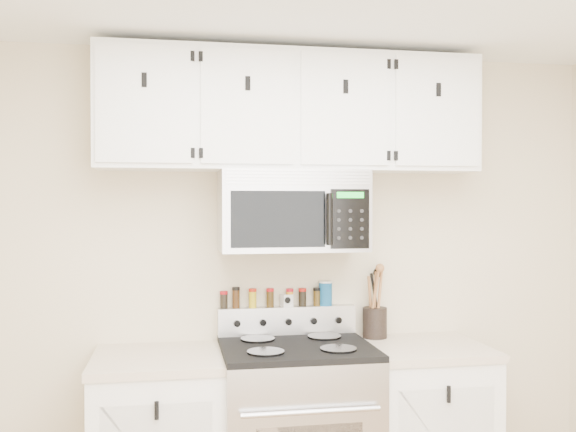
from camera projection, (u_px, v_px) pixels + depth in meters
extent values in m
cube|color=beige|center=(286.00, 279.00, 3.56)|extent=(3.50, 0.01, 2.50)
cube|color=black|center=(297.00, 348.00, 3.25)|extent=(0.76, 0.65, 0.03)
cube|color=#B7B7BA|center=(287.00, 320.00, 3.53)|extent=(0.76, 0.08, 0.15)
cylinder|color=black|center=(266.00, 352.00, 3.07)|extent=(0.18, 0.18, 0.01)
cylinder|color=black|center=(339.00, 349.00, 3.13)|extent=(0.18, 0.18, 0.01)
cylinder|color=black|center=(258.00, 339.00, 3.37)|extent=(0.18, 0.18, 0.01)
cylinder|color=black|center=(324.00, 337.00, 3.43)|extent=(0.18, 0.18, 0.01)
cube|color=#BEAB91|center=(158.00, 359.00, 3.15)|extent=(0.64, 0.62, 0.04)
cube|color=#BEAB91|center=(423.00, 348.00, 3.40)|extent=(0.64, 0.62, 0.04)
cube|color=#9E9EA3|center=(292.00, 211.00, 3.37)|extent=(0.76, 0.38, 0.42)
cube|color=#B7B7BA|center=(299.00, 177.00, 3.17)|extent=(0.73, 0.01, 0.08)
cube|color=black|center=(278.00, 219.00, 3.16)|extent=(0.47, 0.01, 0.28)
cube|color=black|center=(350.00, 219.00, 3.22)|extent=(0.20, 0.01, 0.30)
cylinder|color=black|center=(330.00, 219.00, 3.17)|extent=(0.03, 0.03, 0.26)
cube|color=white|center=(291.00, 112.00, 3.39)|extent=(2.00, 0.33, 0.62)
cube|color=white|center=(144.00, 103.00, 3.09)|extent=(0.46, 0.01, 0.57)
cube|color=black|center=(144.00, 80.00, 3.08)|extent=(0.02, 0.01, 0.07)
cube|color=white|center=(248.00, 106.00, 3.17)|extent=(0.46, 0.01, 0.57)
cube|color=black|center=(248.00, 83.00, 3.16)|extent=(0.03, 0.01, 0.07)
cube|color=white|center=(345.00, 109.00, 3.26)|extent=(0.46, 0.01, 0.57)
cube|color=black|center=(346.00, 87.00, 3.25)|extent=(0.03, 0.01, 0.07)
cube|color=white|center=(438.00, 111.00, 3.35)|extent=(0.46, 0.01, 0.57)
cube|color=black|center=(439.00, 90.00, 3.34)|extent=(0.02, 0.01, 0.07)
cylinder|color=black|center=(375.00, 323.00, 3.57)|extent=(0.13, 0.13, 0.17)
cylinder|color=#935F35|center=(375.00, 300.00, 3.56)|extent=(0.02, 0.02, 0.31)
cylinder|color=#935F35|center=(379.00, 298.00, 3.56)|extent=(0.02, 0.02, 0.34)
cylinder|color=#935F35|center=(370.00, 301.00, 3.57)|extent=(0.02, 0.02, 0.29)
cylinder|color=black|center=(375.00, 300.00, 3.59)|extent=(0.02, 0.02, 0.30)
cylinder|color=#935F35|center=(374.00, 299.00, 3.54)|extent=(0.02, 0.02, 0.33)
cube|color=silver|center=(287.00, 300.00, 3.53)|extent=(0.07, 0.06, 0.07)
cylinder|color=#145289|center=(325.00, 294.00, 3.57)|extent=(0.07, 0.07, 0.13)
cylinder|color=white|center=(325.00, 282.00, 3.56)|extent=(0.07, 0.07, 0.01)
cylinder|color=black|center=(224.00, 301.00, 3.47)|extent=(0.04, 0.04, 0.08)
cylinder|color=#9A0B12|center=(224.00, 293.00, 3.47)|extent=(0.04, 0.04, 0.02)
cylinder|color=#39210D|center=(236.00, 299.00, 3.48)|extent=(0.04, 0.04, 0.10)
cylinder|color=black|center=(236.00, 289.00, 3.48)|extent=(0.04, 0.04, 0.02)
cylinder|color=gold|center=(253.00, 300.00, 3.49)|extent=(0.04, 0.04, 0.09)
cylinder|color=#AA1E0D|center=(253.00, 290.00, 3.49)|extent=(0.04, 0.04, 0.02)
cylinder|color=#39270D|center=(270.00, 299.00, 3.51)|extent=(0.04, 0.04, 0.09)
cylinder|color=#AA0D11|center=(270.00, 290.00, 3.51)|extent=(0.04, 0.04, 0.02)
cylinder|color=orange|center=(290.00, 299.00, 3.53)|extent=(0.04, 0.04, 0.08)
cylinder|color=#A70C1C|center=(290.00, 290.00, 3.53)|extent=(0.04, 0.04, 0.02)
cylinder|color=black|center=(302.00, 299.00, 3.54)|extent=(0.04, 0.04, 0.08)
cylinder|color=#A8140C|center=(302.00, 290.00, 3.54)|extent=(0.04, 0.04, 0.02)
cylinder|color=#473311|center=(317.00, 298.00, 3.56)|extent=(0.04, 0.04, 0.08)
cylinder|color=black|center=(317.00, 289.00, 3.56)|extent=(0.04, 0.04, 0.02)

